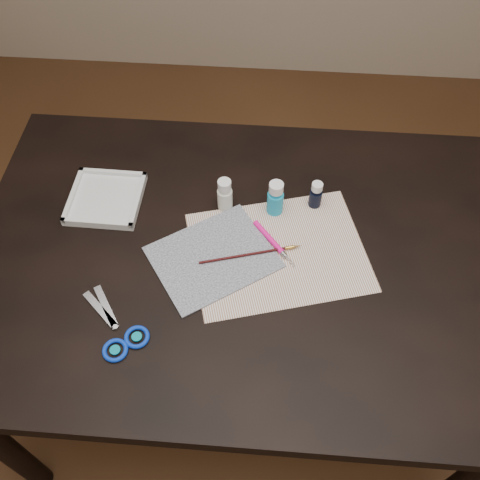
# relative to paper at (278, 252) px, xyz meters

# --- Properties ---
(ground) EXTENTS (3.50, 3.50, 0.02)m
(ground) POSITION_rel_paper_xyz_m (-0.09, -0.01, -0.76)
(ground) COLOR #422614
(ground) RESTS_ON ground
(table) EXTENTS (1.30, 0.90, 0.75)m
(table) POSITION_rel_paper_xyz_m (-0.09, -0.01, -0.38)
(table) COLOR black
(table) RESTS_ON ground
(paper) EXTENTS (0.48, 0.41, 0.00)m
(paper) POSITION_rel_paper_xyz_m (0.00, 0.00, 0.00)
(paper) COLOR white
(paper) RESTS_ON table
(canvas) EXTENTS (0.35, 0.33, 0.00)m
(canvas) POSITION_rel_paper_xyz_m (-0.15, -0.03, 0.00)
(canvas) COLOR black
(canvas) RESTS_ON paper
(paint_bottle_white) EXTENTS (0.05, 0.05, 0.09)m
(paint_bottle_white) POSITION_rel_paper_xyz_m (-0.14, 0.13, 0.05)
(paint_bottle_white) COLOR silver
(paint_bottle_white) RESTS_ON table
(paint_bottle_cyan) EXTENTS (0.05, 0.05, 0.10)m
(paint_bottle_cyan) POSITION_rel_paper_xyz_m (-0.01, 0.13, 0.05)
(paint_bottle_cyan) COLOR #169ECC
(paint_bottle_cyan) RESTS_ON table
(paint_bottle_navy) EXTENTS (0.04, 0.04, 0.08)m
(paint_bottle_navy) POSITION_rel_paper_xyz_m (0.09, 0.15, 0.04)
(paint_bottle_navy) COLOR black
(paint_bottle_navy) RESTS_ON table
(paintbrush) EXTENTS (0.24, 0.08, 0.01)m
(paintbrush) POSITION_rel_paper_xyz_m (-0.06, -0.02, 0.01)
(paintbrush) COLOR black
(paintbrush) RESTS_ON canvas
(craft_knife) EXTENTS (0.11, 0.14, 0.01)m
(craft_knife) POSITION_rel_paper_xyz_m (-0.01, 0.02, 0.01)
(craft_knife) COLOR #FF1391
(craft_knife) RESTS_ON paper
(scissors) EXTENTS (0.23, 0.23, 0.01)m
(scissors) POSITION_rel_paper_xyz_m (-0.36, -0.22, 0.00)
(scissors) COLOR silver
(scissors) RESTS_ON table
(palette_tray) EXTENTS (0.18, 0.18, 0.02)m
(palette_tray) POSITION_rel_paper_xyz_m (-0.45, 0.13, 0.01)
(palette_tray) COLOR silver
(palette_tray) RESTS_ON table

